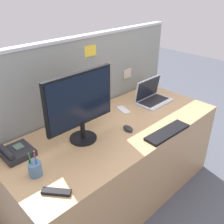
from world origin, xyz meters
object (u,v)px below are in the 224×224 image
Objects in this scene: laptop at (152,96)px; desktop_monitor at (80,103)px; pen_cup at (35,169)px; computer_mouse_right_hand at (128,128)px; cell_phone_white_slab at (123,110)px; keyboard_main at (167,132)px; desk_phone at (16,152)px; coffee_mug at (151,86)px; tv_remote at (56,192)px.

desktop_monitor is at bearing -177.57° from laptop.
pen_cup is at bearing -166.06° from desktop_monitor.
computer_mouse_right_hand is 0.65× the size of cell_phone_white_slab.
keyboard_main is 1.03m from pen_cup.
desk_phone is 0.47× the size of keyboard_main.
desktop_monitor is 1.34× the size of keyboard_main.
pen_cup is at bearing -173.60° from laptop.
laptop is at bearing -140.55° from coffee_mug.
tv_remote is (-0.79, -0.17, -0.01)m from computer_mouse_right_hand.
desk_phone reaches higher than computer_mouse_right_hand.
computer_mouse_right_hand is (-0.19, 0.25, 0.01)m from keyboard_main.
laptop reaches higher than cell_phone_white_slab.
desktop_monitor is at bearing 13.94° from pen_cup.
keyboard_main is (0.52, -0.41, -0.29)m from desktop_monitor.
coffee_mug is (1.58, 0.07, 0.02)m from desk_phone.
coffee_mug is at bearing 28.31° from cell_phone_white_slab.
tv_remote is at bearing -164.71° from laptop.
keyboard_main is at bearing -133.29° from coffee_mug.
laptop reaches higher than tv_remote.
desk_phone is 1.99× the size of computer_mouse_right_hand.
desk_phone is 1.17× the size of tv_remote.
cell_phone_white_slab is at bearing 10.42° from desktop_monitor.
pen_cup is at bearing 166.01° from keyboard_main.
pen_cup reaches higher than tv_remote.
computer_mouse_right_hand is 0.35m from cell_phone_white_slab.
cell_phone_white_slab is at bearing 88.56° from keyboard_main.
desk_phone is at bearing 152.86° from keyboard_main.
desktop_monitor is at bearing -153.32° from cell_phone_white_slab.
cell_phone_white_slab is at bearing -2.86° from desk_phone.
laptop is 1.89× the size of pen_cup.
tv_remote is (0.01, -0.22, -0.04)m from pen_cup.
computer_mouse_right_hand reaches higher than keyboard_main.
computer_mouse_right_hand is at bearing -114.06° from cell_phone_white_slab.
keyboard_main is 0.31m from computer_mouse_right_hand.
laptop reaches higher than coffee_mug.
laptop is 2.23× the size of cell_phone_white_slab.
coffee_mug is at bearing 11.23° from desktop_monitor.
keyboard_main is 0.87m from coffee_mug.
desk_phone is at bearing -177.52° from coffee_mug.
laptop is 3.45× the size of computer_mouse_right_hand.
tv_remote is at bearing -89.66° from desk_phone.
pen_cup reaches higher than computer_mouse_right_hand.
desk_phone is 0.27m from pen_cup.
keyboard_main is 0.52m from cell_phone_white_slab.
coffee_mug is (0.60, 0.63, 0.04)m from keyboard_main.
desk_phone is at bearing -166.60° from cell_phone_white_slab.
desktop_monitor is 0.93m from laptop.
desktop_monitor reaches higher than keyboard_main.
desk_phone is 0.49m from tv_remote.
tv_remote is 1.67m from coffee_mug.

